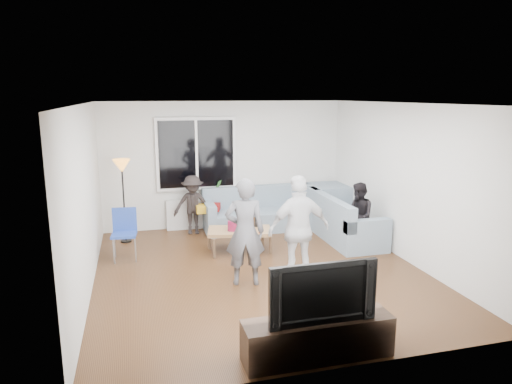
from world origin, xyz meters
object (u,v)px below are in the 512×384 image
object	(u,v)px
floor_lamp	(124,202)
spectator_back	(193,205)
player_right	(299,229)
side_chair	(124,235)
spectator_right	(359,216)
tv_console	(318,338)
sofa_back_section	(260,209)
coffee_table	(240,240)
television	(319,289)
player_left	(245,232)
sofa_right_section	(345,217)

from	to	relation	value
floor_lamp	spectator_back	size ratio (longest dim) A/B	1.33
player_right	side_chair	bearing A→B (deg)	-34.65
spectator_right	tv_console	xyz separation A→B (m)	(-2.07, -3.16, -0.38)
sofa_back_section	coffee_table	xyz separation A→B (m)	(-0.72, -1.25, -0.22)
spectator_back	television	distance (m)	4.85
sofa_back_section	spectator_right	bearing A→B (deg)	-49.30
sofa_back_section	spectator_right	distance (m)	2.14
tv_console	television	xyz separation A→B (m)	(0.00, 0.00, 0.55)
tv_console	television	distance (m)	0.55
player_left	television	bearing A→B (deg)	109.12
side_chair	player_left	distance (m)	2.31
floor_lamp	player_right	size ratio (longest dim) A/B	0.97
coffee_table	player_right	size ratio (longest dim) A/B	0.69
coffee_table	player_right	distance (m)	1.73
player_right	tv_console	world-z (taller)	player_right
sofa_right_section	player_right	world-z (taller)	player_right
coffee_table	floor_lamp	xyz separation A→B (m)	(-1.96, 1.07, 0.58)
player_left	spectator_right	world-z (taller)	player_left
player_right	coffee_table	bearing A→B (deg)	-72.33
sofa_right_section	side_chair	world-z (taller)	side_chair
coffee_table	sofa_right_section	bearing A→B (deg)	5.35
side_chair	tv_console	size ratio (longest dim) A/B	0.54
coffee_table	floor_lamp	distance (m)	2.31
sofa_back_section	spectator_back	world-z (taller)	spectator_back
coffee_table	television	world-z (taller)	television
coffee_table	tv_console	xyz separation A→B (m)	(0.05, -3.52, 0.02)
player_left	tv_console	xyz separation A→B (m)	(0.28, -2.09, -0.57)
sofa_back_section	coffee_table	size ratio (longest dim) A/B	2.09
tv_console	spectator_back	bearing A→B (deg)	98.31
sofa_right_section	television	size ratio (longest dim) A/B	1.75
player_left	player_right	xyz separation A→B (m)	(0.79, -0.10, 0.01)
spectator_right	television	bearing A→B (deg)	-28.57
coffee_table	spectator_right	world-z (taller)	spectator_right
sofa_back_section	player_left	world-z (taller)	player_left
floor_lamp	spectator_right	bearing A→B (deg)	-19.37
spectator_right	tv_console	size ratio (longest dim) A/B	0.75
floor_lamp	player_right	bearing A→B (deg)	-46.02
sofa_right_section	spectator_back	distance (m)	2.98
player_right	television	xyz separation A→B (m)	(-0.50, -1.99, -0.03)
side_chair	spectator_back	world-z (taller)	spectator_back
floor_lamp	spectator_right	size ratio (longest dim) A/B	1.30
player_left	spectator_right	size ratio (longest dim) A/B	1.32
floor_lamp	spectator_back	world-z (taller)	floor_lamp
sofa_right_section	spectator_right	world-z (taller)	spectator_right
player_left	tv_console	distance (m)	2.19
tv_console	television	bearing A→B (deg)	0.00
spectator_back	player_left	bearing A→B (deg)	-75.26
coffee_table	player_left	distance (m)	1.56
player_left	spectator_right	distance (m)	2.59
sofa_back_section	floor_lamp	distance (m)	2.71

